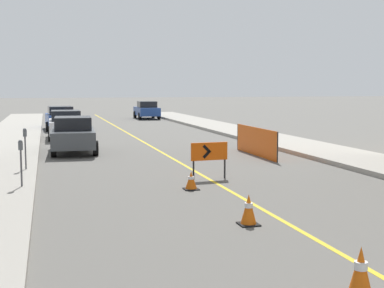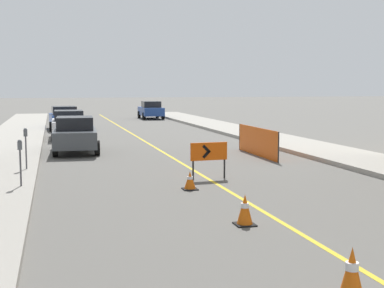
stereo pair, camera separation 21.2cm
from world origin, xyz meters
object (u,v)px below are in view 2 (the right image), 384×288
at_px(traffic_cone_fourth, 245,210).
at_px(parked_car_curb_near, 75,134).
at_px(parked_car_curb_mid, 69,124).
at_px(parked_car_opposite_side, 151,110).
at_px(parking_meter_near_curb, 26,140).
at_px(arrow_barricade_primary, 209,153).
at_px(parked_car_curb_far, 64,118).
at_px(parking_meter_far_curb, 20,153).
at_px(traffic_cone_third, 352,274).
at_px(traffic_cone_fifth, 190,181).

height_order(traffic_cone_fourth, parked_car_curb_near, parked_car_curb_near).
relative_size(parked_car_curb_mid, parked_car_opposite_side, 1.00).
xyz_separation_m(parked_car_curb_near, parking_meter_near_curb, (-1.80, -5.57, 0.34)).
xyz_separation_m(traffic_cone_fourth, arrow_barricade_primary, (0.86, 5.62, 0.50)).
distance_m(parked_car_curb_far, parking_meter_far_curb, 21.88).
distance_m(parked_car_curb_mid, parking_meter_near_curb, 12.25).
distance_m(parked_car_curb_far, parked_car_opposite_side, 13.32).
relative_size(traffic_cone_third, parked_car_curb_near, 0.17).
relative_size(traffic_cone_fifth, parked_car_curb_near, 0.12).
height_order(parked_car_curb_mid, parked_car_curb_far, same).
bearing_deg(parked_car_opposite_side, arrow_barricade_primary, -96.04).
xyz_separation_m(parked_car_curb_far, parking_meter_near_curb, (-1.60, -18.62, 0.34)).
height_order(parked_car_opposite_side, parking_meter_near_curb, parked_car_opposite_side).
xyz_separation_m(arrow_barricade_primary, parked_car_curb_near, (-3.80, 7.99, -0.03)).
bearing_deg(parked_car_curb_mid, traffic_cone_fourth, -81.08).
bearing_deg(traffic_cone_third, parking_meter_far_curb, 118.13).
xyz_separation_m(traffic_cone_fourth, parking_meter_near_curb, (-4.74, 8.03, 0.81)).
bearing_deg(parking_meter_near_curb, parked_car_curb_near, 72.06).
xyz_separation_m(arrow_barricade_primary, parking_meter_near_curb, (-5.60, 2.42, 0.31)).
distance_m(traffic_cone_fifth, parked_car_curb_far, 22.80).
bearing_deg(traffic_cone_fourth, parking_meter_far_curb, 134.43).
distance_m(traffic_cone_third, parked_car_opposite_side, 41.77).
bearing_deg(parked_car_curb_far, traffic_cone_fourth, -86.27).
distance_m(traffic_cone_fifth, arrow_barricade_primary, 1.94).
bearing_deg(parking_meter_far_curb, parked_car_curb_far, 85.79).
distance_m(traffic_cone_fifth, parked_car_opposite_side, 33.71).
bearing_deg(parked_car_curb_far, parking_meter_near_curb, -97.91).
height_order(traffic_cone_fourth, parking_meter_far_curb, parking_meter_far_curb).
bearing_deg(traffic_cone_third, arrow_barricade_primary, 85.13).
distance_m(traffic_cone_fourth, parking_meter_near_curb, 9.36).
height_order(traffic_cone_fifth, parked_car_curb_far, parked_car_curb_far).
height_order(traffic_cone_fifth, parking_meter_near_curb, parking_meter_near_curb).
bearing_deg(traffic_cone_fourth, parked_car_curb_near, 102.19).
distance_m(traffic_cone_third, traffic_cone_fourth, 4.10).
relative_size(parked_car_curb_far, parking_meter_near_curb, 3.23).
distance_m(traffic_cone_third, parked_car_curb_near, 17.96).
bearing_deg(traffic_cone_fifth, arrow_barricade_primary, 56.99).
height_order(parked_car_curb_near, parking_meter_far_curb, parked_car_curb_near).
relative_size(parked_car_curb_mid, parked_car_curb_far, 0.98).
bearing_deg(parking_meter_far_curb, parking_meter_near_curb, 90.00).
relative_size(traffic_cone_third, arrow_barricade_primary, 0.61).
relative_size(arrow_barricade_primary, parked_car_opposite_side, 0.28).
xyz_separation_m(traffic_cone_fourth, parked_car_curb_near, (-2.94, 13.61, 0.47)).
xyz_separation_m(traffic_cone_fourth, traffic_cone_fifth, (-0.15, 4.06, -0.07)).
bearing_deg(parking_meter_near_curb, parking_meter_far_curb, -90.00).
relative_size(parking_meter_near_curb, parking_meter_far_curb, 1.06).
height_order(arrow_barricade_primary, parked_car_opposite_side, parked_car_opposite_side).
xyz_separation_m(parked_car_curb_mid, parked_car_curb_far, (-0.12, 6.50, 0.00)).
distance_m(parking_meter_near_curb, parking_meter_far_curb, 3.19).
bearing_deg(parking_meter_far_curb, parked_car_opposite_side, 73.79).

